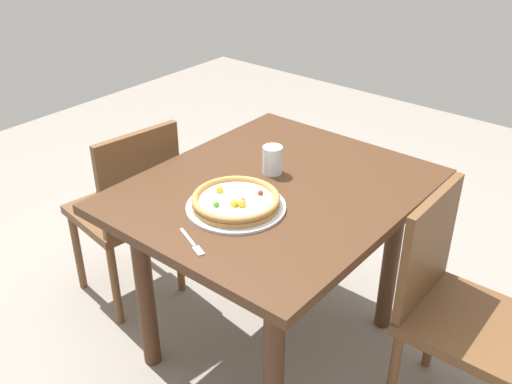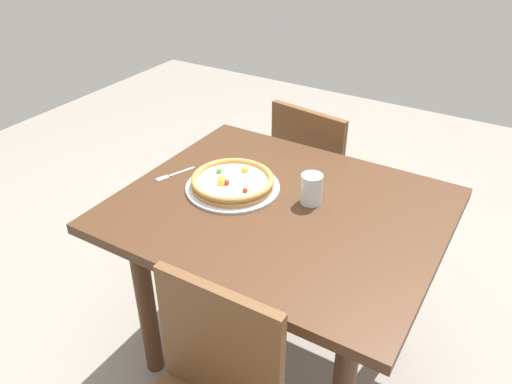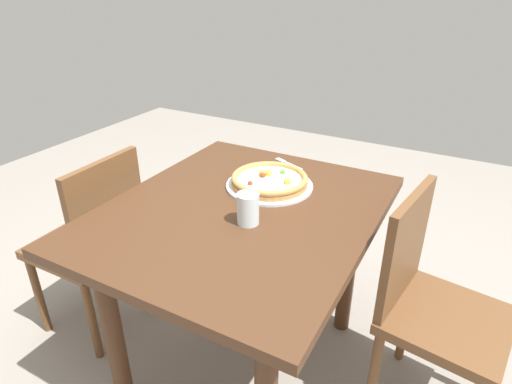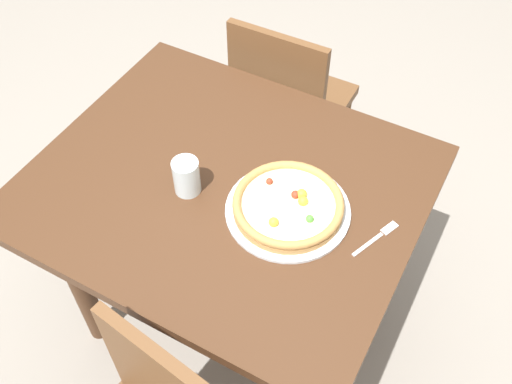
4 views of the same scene
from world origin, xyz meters
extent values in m
plane|color=gray|center=(0.00, 0.00, 0.00)|extent=(6.00, 6.00, 0.00)
cube|color=#472B19|center=(0.00, 0.00, 0.74)|extent=(1.11, 0.93, 0.04)
cylinder|color=#472B19|center=(0.40, -0.31, 0.36)|extent=(0.07, 0.07, 0.73)
cylinder|color=#472B19|center=(-0.40, 0.31, 0.36)|extent=(0.07, 0.07, 0.73)
cylinder|color=#472B19|center=(0.40, 0.31, 0.36)|extent=(0.07, 0.07, 0.73)
cylinder|color=brown|center=(0.29, -0.94, 0.21)|extent=(0.04, 0.04, 0.42)
cylinder|color=brown|center=(0.34, -0.60, 0.21)|extent=(0.04, 0.04, 0.42)
cylinder|color=brown|center=(0.00, -0.55, 0.21)|extent=(0.04, 0.04, 0.42)
cube|color=brown|center=(0.15, -0.75, 0.44)|extent=(0.45, 0.45, 0.04)
cube|color=brown|center=(0.17, -0.56, 0.67)|extent=(0.38, 0.08, 0.42)
cylinder|color=brown|center=(-0.30, 0.91, 0.21)|extent=(0.04, 0.04, 0.42)
cylinder|color=brown|center=(0.04, 0.92, 0.21)|extent=(0.04, 0.04, 0.42)
cylinder|color=brown|center=(-0.29, 0.57, 0.21)|extent=(0.04, 0.04, 0.42)
cylinder|color=brown|center=(0.05, 0.58, 0.21)|extent=(0.04, 0.04, 0.42)
cube|color=brown|center=(-0.13, 0.75, 0.44)|extent=(0.40, 0.40, 0.04)
cube|color=brown|center=(-0.12, 0.56, 0.67)|extent=(0.38, 0.03, 0.42)
cylinder|color=silver|center=(0.21, -0.01, 0.77)|extent=(0.35, 0.35, 0.01)
cylinder|color=#B78447|center=(0.21, -0.01, 0.78)|extent=(0.30, 0.30, 0.02)
cylinder|color=beige|center=(0.21, -0.01, 0.79)|extent=(0.27, 0.27, 0.01)
torus|color=#B78447|center=(0.21, -0.01, 0.80)|extent=(0.31, 0.31, 0.02)
sphere|color=#4C9E38|center=(0.28, -0.03, 0.80)|extent=(0.02, 0.02, 0.02)
sphere|color=maroon|center=(0.12, 0.03, 0.80)|extent=(0.02, 0.02, 0.02)
sphere|color=gold|center=(0.24, 0.01, 0.81)|extent=(0.03, 0.03, 0.03)
sphere|color=gold|center=(0.23, 0.03, 0.81)|extent=(0.03, 0.03, 0.03)
sphere|color=gold|center=(0.20, -0.09, 0.81)|extent=(0.03, 0.03, 0.03)
sphere|color=maroon|center=(0.21, 0.02, 0.80)|extent=(0.02, 0.02, 0.02)
cube|color=silver|center=(0.44, -0.01, 0.77)|extent=(0.05, 0.11, 0.00)
cube|color=silver|center=(0.47, 0.07, 0.77)|extent=(0.04, 0.05, 0.00)
cylinder|color=silver|center=(-0.08, -0.07, 0.82)|extent=(0.08, 0.08, 0.11)
camera|label=1|loc=(1.50, 1.14, 1.81)|focal=41.00mm
camera|label=2|loc=(-0.69, 1.30, 1.74)|focal=35.44mm
camera|label=3|loc=(-1.17, -0.70, 1.52)|focal=30.02mm
camera|label=4|loc=(0.61, -0.93, 2.04)|focal=41.16mm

